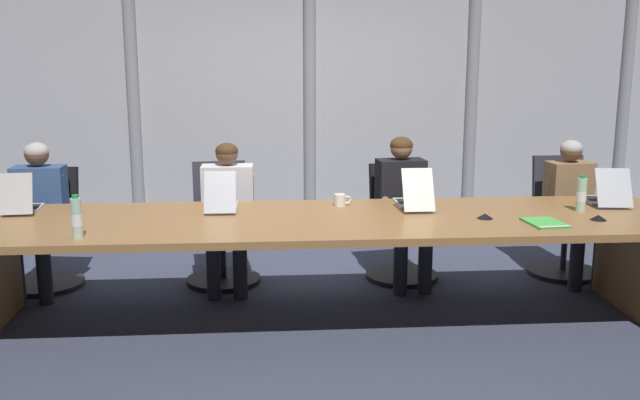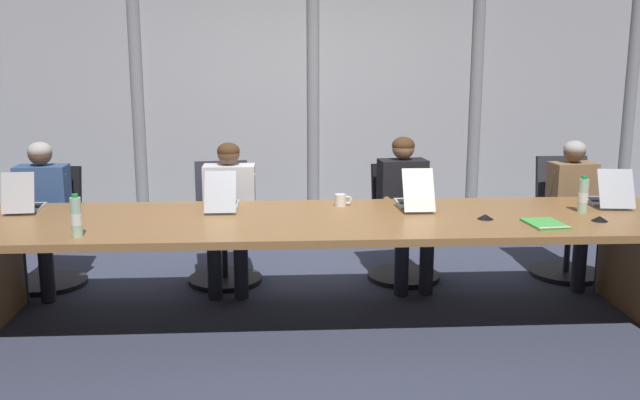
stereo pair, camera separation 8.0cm
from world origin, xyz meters
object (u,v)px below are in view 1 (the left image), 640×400
at_px(person_left_end, 38,209).
at_px(water_bottle_primary, 581,195).
at_px(office_chair_right_mid, 563,230).
at_px(person_left_mid, 227,207).
at_px(conference_mic_middle, 485,216).
at_px(coffee_mug_near, 340,200).
at_px(person_right_mid, 574,202).
at_px(water_bottle_secondary, 77,218).
at_px(office_chair_left_mid, 222,237).
at_px(office_chair_center, 401,235).
at_px(spiral_notepad, 545,223).
at_px(laptop_left_end, 22,204).
at_px(laptop_center, 413,199).
at_px(person_center, 403,202).
at_px(laptop_left_mid, 222,201).
at_px(office_chair_left_end, 46,242).
at_px(conference_mic_left_side, 598,217).
at_px(laptop_right_mid, 605,196).

xyz_separation_m(person_left_end, water_bottle_primary, (3.99, -0.75, 0.20)).
height_order(office_chair_right_mid, person_left_mid, person_left_mid).
bearing_deg(person_left_mid, conference_mic_middle, 62.97).
bearing_deg(coffee_mug_near, person_right_mid, 12.49).
bearing_deg(person_left_end, office_chair_right_mid, 91.43).
relative_size(office_chair_right_mid, water_bottle_secondary, 3.69).
distance_m(office_chair_left_mid, office_chair_right_mid, 2.87).
xyz_separation_m(office_chair_center, coffee_mug_near, (-0.57, -0.60, 0.43)).
bearing_deg(person_right_mid, person_left_mid, -95.49).
xyz_separation_m(conference_mic_middle, spiral_notepad, (0.34, -0.19, -0.01)).
height_order(office_chair_center, conference_mic_middle, office_chair_center).
bearing_deg(office_chair_right_mid, coffee_mug_near, -73.22).
bearing_deg(water_bottle_secondary, laptop_left_end, 127.12).
xyz_separation_m(laptop_center, person_center, (0.03, 0.51, -0.13)).
distance_m(laptop_left_mid, person_left_mid, 0.50).
height_order(office_chair_left_mid, water_bottle_secondary, water_bottle_secondary).
relative_size(laptop_left_end, water_bottle_secondary, 1.50).
bearing_deg(water_bottle_primary, office_chair_left_end, 167.25).
relative_size(laptop_left_mid, water_bottle_primary, 1.81).
height_order(water_bottle_secondary, conference_mic_left_side, water_bottle_secondary).
distance_m(office_chair_left_end, person_right_mid, 4.29).
distance_m(laptop_left_mid, conference_mic_left_side, 2.60).
relative_size(office_chair_center, water_bottle_primary, 3.64).
distance_m(office_chair_center, spiral_notepad, 1.51).
relative_size(person_left_mid, conference_mic_left_side, 10.48).
xyz_separation_m(laptop_right_mid, office_chair_left_end, (-4.29, 0.67, -0.44)).
bearing_deg(coffee_mug_near, office_chair_center, 46.46).
bearing_deg(laptop_left_mid, water_bottle_secondary, 132.74).
bearing_deg(person_right_mid, person_left_end, -95.45).
relative_size(laptop_right_mid, person_left_end, 0.42).
distance_m(laptop_left_end, office_chair_center, 2.93).
distance_m(person_left_mid, coffee_mug_near, 0.97).
bearing_deg(office_chair_right_mid, person_left_mid, -87.00).
bearing_deg(conference_mic_middle, office_chair_center, 108.83).
height_order(laptop_left_mid, spiral_notepad, laptop_left_mid).
bearing_deg(office_chair_left_mid, laptop_right_mid, 69.67).
height_order(laptop_right_mid, person_right_mid, person_right_mid).
bearing_deg(person_left_mid, office_chair_left_mid, -159.55).
xyz_separation_m(laptop_left_mid, water_bottle_primary, (2.54, -0.27, 0.06)).
distance_m(office_chair_right_mid, person_right_mid, 0.32).
relative_size(laptop_left_end, office_chair_left_mid, 0.41).
bearing_deg(laptop_left_mid, office_chair_left_end, 66.66).
relative_size(office_chair_center, office_chair_right_mid, 0.95).
distance_m(office_chair_left_end, conference_mic_middle, 3.45).
relative_size(laptop_left_end, coffee_mug_near, 3.15).
xyz_separation_m(office_chair_left_end, coffee_mug_near, (2.32, -0.60, 0.43)).
distance_m(office_chair_center, person_right_mid, 1.43).
height_order(person_left_mid, conference_mic_middle, person_left_mid).
bearing_deg(office_chair_left_mid, office_chair_center, 82.70).
distance_m(laptop_right_mid, person_right_mid, 0.53).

